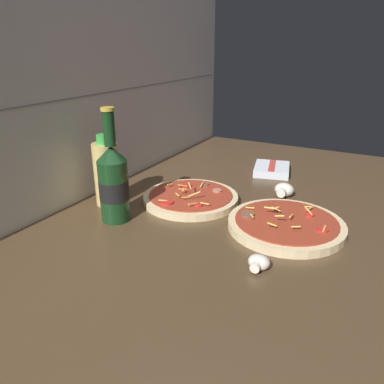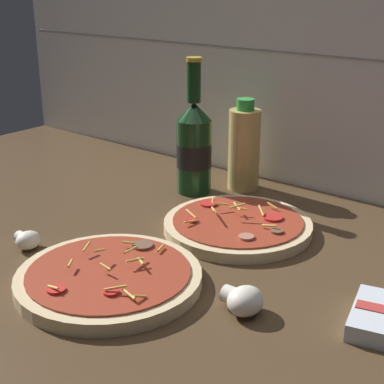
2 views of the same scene
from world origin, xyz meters
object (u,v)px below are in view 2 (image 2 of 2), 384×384
(oil_bottle, at_px, (244,148))
(mushroom_left, at_px, (27,240))
(pizza_far, at_px, (238,225))
(pizza_near, at_px, (109,278))
(mushroom_right, at_px, (244,300))
(beer_bottle, at_px, (194,146))

(oil_bottle, distance_m, mushroom_left, 0.48)
(pizza_far, xyz_separation_m, oil_bottle, (-0.12, 0.19, 0.08))
(pizza_near, xyz_separation_m, oil_bottle, (-0.08, 0.46, 0.08))
(pizza_near, distance_m, pizza_far, 0.28)
(pizza_near, height_order, mushroom_right, pizza_near)
(beer_bottle, distance_m, mushroom_right, 0.48)
(mushroom_left, bearing_deg, pizza_far, 49.84)
(beer_bottle, relative_size, oil_bottle, 1.45)
(pizza_near, bearing_deg, beer_bottle, 110.98)
(pizza_far, height_order, mushroom_right, pizza_far)
(pizza_near, relative_size, mushroom_right, 4.72)
(mushroom_left, height_order, mushroom_right, mushroom_right)
(pizza_near, distance_m, oil_bottle, 0.47)
(beer_bottle, bearing_deg, pizza_near, -69.02)
(beer_bottle, distance_m, mushroom_left, 0.39)
(mushroom_left, bearing_deg, mushroom_right, 8.43)
(oil_bottle, xyz_separation_m, mushroom_left, (-0.11, -0.46, -0.07))
(pizza_near, relative_size, pizza_far, 1.04)
(oil_bottle, distance_m, mushroom_right, 0.49)
(oil_bottle, relative_size, mushroom_left, 4.22)
(pizza_near, height_order, oil_bottle, oil_bottle)
(oil_bottle, height_order, mushroom_left, oil_bottle)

